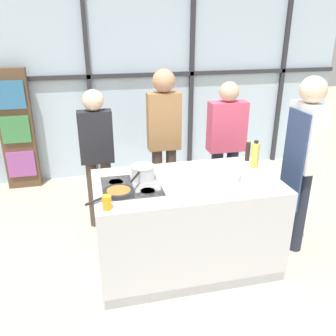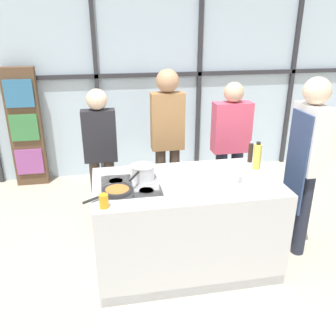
% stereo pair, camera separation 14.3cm
% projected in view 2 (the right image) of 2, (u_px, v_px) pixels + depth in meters
% --- Properties ---
extents(ground_plane, '(18.00, 18.00, 0.00)m').
position_uv_depth(ground_plane, '(185.00, 263.00, 3.61)').
color(ground_plane, '#BCB29E').
extents(back_window_wall, '(6.40, 0.10, 2.80)m').
position_uv_depth(back_window_wall, '(149.00, 84.00, 5.34)').
color(back_window_wall, silver).
rests_on(back_window_wall, ground_plane).
extents(bookshelf, '(0.45, 0.19, 1.71)m').
position_uv_depth(bookshelf, '(26.00, 128.00, 5.08)').
color(bookshelf, brown).
rests_on(bookshelf, ground_plane).
extents(demo_island, '(1.70, 0.95, 0.91)m').
position_uv_depth(demo_island, '(185.00, 224.00, 3.43)').
color(demo_island, silver).
rests_on(demo_island, ground_plane).
extents(chef, '(0.25, 0.41, 1.81)m').
position_uv_depth(chef, '(306.00, 156.00, 3.46)').
color(chef, '#232838').
rests_on(chef, ground_plane).
extents(spectator_far_left, '(0.37, 0.23, 1.62)m').
position_uv_depth(spectator_far_left, '(100.00, 149.00, 3.98)').
color(spectator_far_left, '#47382D').
rests_on(spectator_far_left, ground_plane).
extents(spectator_center_left, '(0.37, 0.25, 1.80)m').
position_uv_depth(spectator_center_left, '(168.00, 134.00, 4.06)').
color(spectator_center_left, '#47382D').
rests_on(spectator_center_left, ground_plane).
extents(spectator_center_right, '(0.45, 0.23, 1.64)m').
position_uv_depth(spectator_center_right, '(230.00, 143.00, 4.25)').
color(spectator_center_right, '#232838').
rests_on(spectator_center_right, ground_plane).
extents(frying_pan, '(0.42, 0.33, 0.04)m').
position_uv_depth(frying_pan, '(116.00, 191.00, 3.02)').
color(frying_pan, '#232326').
rests_on(frying_pan, demo_island).
extents(saucepan, '(0.26, 0.38, 0.13)m').
position_uv_depth(saucepan, '(143.00, 172.00, 3.28)').
color(saucepan, silver).
rests_on(saucepan, demo_island).
extents(white_plate, '(0.28, 0.28, 0.01)m').
position_uv_depth(white_plate, '(239.00, 192.00, 3.04)').
color(white_plate, white).
rests_on(white_plate, demo_island).
extents(mixing_bowl, '(0.23, 0.23, 0.08)m').
position_uv_depth(mixing_bowl, '(229.00, 176.00, 3.25)').
color(mixing_bowl, silver).
rests_on(mixing_bowl, demo_island).
extents(oil_bottle, '(0.08, 0.08, 0.28)m').
position_uv_depth(oil_bottle, '(257.00, 156.00, 3.49)').
color(oil_bottle, '#E0CC4C').
rests_on(oil_bottle, demo_island).
extents(pepper_grinder, '(0.05, 0.05, 0.23)m').
position_uv_depth(pepper_grinder, '(250.00, 152.00, 3.67)').
color(pepper_grinder, '#332319').
rests_on(pepper_grinder, demo_island).
extents(juice_glass_near, '(0.07, 0.07, 0.11)m').
position_uv_depth(juice_glass_near, '(104.00, 201.00, 2.77)').
color(juice_glass_near, orange).
rests_on(juice_glass_near, demo_island).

